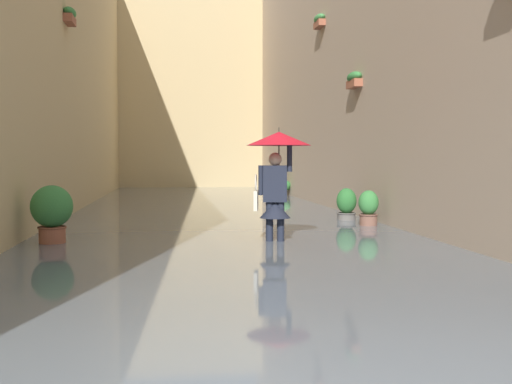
% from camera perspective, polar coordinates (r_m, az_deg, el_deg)
% --- Properties ---
extents(ground_plane, '(67.93, 67.93, 0.00)m').
position_cam_1_polar(ground_plane, '(16.83, -4.20, -2.10)').
color(ground_plane, slate).
extents(flood_water, '(7.47, 33.17, 0.15)m').
position_cam_1_polar(flood_water, '(16.83, -4.20, -1.85)').
color(flood_water, slate).
rests_on(flood_water, ground_plane).
extents(building_facade_right, '(2.04, 31.17, 9.53)m').
position_cam_1_polar(building_facade_right, '(17.37, -18.77, 13.69)').
color(building_facade_right, tan).
rests_on(building_facade_right, ground_plane).
extents(building_facade_far, '(10.27, 1.80, 9.14)m').
position_cam_1_polar(building_facade_far, '(31.40, -5.77, 8.58)').
color(building_facade_far, tan).
rests_on(building_facade_far, ground_plane).
extents(person_wading, '(1.05, 1.05, 1.98)m').
position_cam_1_polar(person_wading, '(10.42, 1.86, 2.51)').
color(person_wading, black).
rests_on(person_wading, ground_plane).
extents(potted_plant_mid_right, '(0.66, 0.66, 1.06)m').
position_cam_1_polar(potted_plant_mid_right, '(10.73, -17.53, -1.77)').
color(potted_plant_mid_right, '#9E563D').
rests_on(potted_plant_mid_right, ground_plane).
extents(potted_plant_far_left, '(0.43, 0.43, 0.84)m').
position_cam_1_polar(potted_plant_far_left, '(14.23, 7.97, -1.30)').
color(potted_plant_far_left, '#66605B').
rests_on(potted_plant_far_left, ground_plane).
extents(potted_plant_mid_left, '(0.69, 0.69, 0.73)m').
position_cam_1_polar(potted_plant_mid_left, '(23.60, 2.26, 0.40)').
color(potted_plant_mid_left, '#66605B').
rests_on(potted_plant_mid_left, ground_plane).
extents(potted_plant_near_left, '(0.40, 0.40, 0.85)m').
position_cam_1_polar(potted_plant_near_left, '(13.13, 9.87, -1.60)').
color(potted_plant_near_left, brown).
rests_on(potted_plant_near_left, ground_plane).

